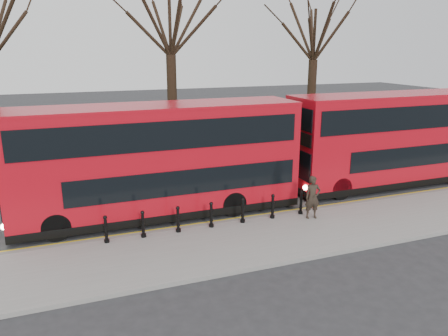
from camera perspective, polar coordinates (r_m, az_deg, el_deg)
name	(u,v)px	position (r m, az deg, el deg)	size (l,w,h in m)	color
ground	(187,220)	(18.73, -4.87, -6.83)	(120.00, 120.00, 0.00)	#28282B
pavement	(210,248)	(16.08, -1.89, -10.40)	(60.00, 4.00, 0.15)	gray
kerb	(194,227)	(17.81, -3.98, -7.76)	(60.00, 0.25, 0.16)	slate
grass_verge	(131,147)	(32.82, -12.08, 2.69)	(60.00, 18.00, 0.06)	#254818
hedge	(154,171)	(24.88, -9.19, -0.34)	(60.00, 0.90, 0.80)	black
yellow_line_outer	(192,226)	(18.10, -4.26, -7.61)	(60.00, 0.10, 0.01)	yellow
yellow_line_inner	(190,225)	(18.28, -4.43, -7.38)	(60.00, 0.10, 0.01)	yellow
tree_mid	(170,17)	(27.58, -7.11, 18.94)	(7.76, 7.76, 12.12)	black
tree_right	(315,29)	(31.48, 11.78, 17.35)	(7.30, 7.30, 11.41)	black
bollard_row	(211,215)	(17.46, -1.68, -6.17)	(8.31, 0.15, 1.00)	black
bus_lead	(159,161)	(18.71, -8.54, 0.86)	(12.10, 2.78, 4.82)	#B70C19
bus_rear	(398,139)	(24.83, 21.75, 3.53)	(12.10, 2.78, 4.82)	#B70C19
pedestrian	(313,197)	(18.59, 11.51, -3.78)	(0.67, 0.44, 1.82)	#2D241C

